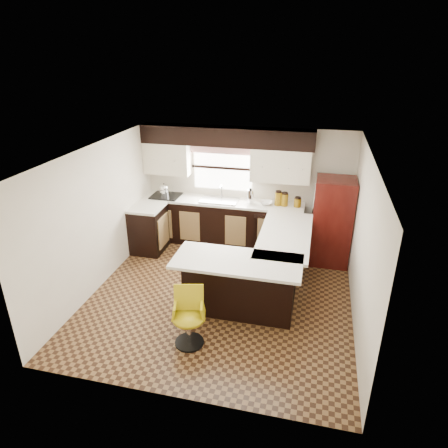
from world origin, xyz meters
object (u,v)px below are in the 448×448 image
(peninsula_long, at_px, (281,259))
(peninsula_return, at_px, (239,286))
(bar_chair, at_px, (189,319))
(refrigerator, at_px, (332,222))

(peninsula_long, distance_m, peninsula_return, 1.11)
(peninsula_return, xyz_separation_m, bar_chair, (-0.52, -0.91, -0.03))
(refrigerator, xyz_separation_m, bar_chair, (-1.87, -2.88, -0.41))
(peninsula_return, height_order, bar_chair, peninsula_return)
(refrigerator, bearing_deg, peninsula_long, -129.76)
(refrigerator, bearing_deg, bar_chair, -123.00)
(bar_chair, bearing_deg, peninsula_return, 46.44)
(refrigerator, distance_m, bar_chair, 3.46)
(bar_chair, bearing_deg, peninsula_long, 47.13)
(peninsula_long, bearing_deg, bar_chair, -118.96)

